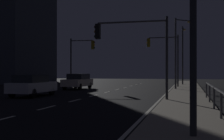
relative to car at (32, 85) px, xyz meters
name	(u,v)px	position (x,y,z in m)	size (l,w,h in m)	color
ground_plane	(78,100)	(4.14, -1.83, -0.82)	(112.00, 112.00, 0.00)	black
sidewalk_right	(186,101)	(10.86, -1.83, -0.75)	(2.78, 77.00, 0.14)	#9E937F
lane_markings_center	(94,96)	(4.14, 1.67, -0.82)	(0.14, 50.00, 0.01)	silver
lane_edge_line	(164,95)	(9.23, 3.17, -0.82)	(0.14, 53.00, 0.01)	silver
car	(32,85)	(0.00, 0.00, 0.00)	(1.94, 4.45, 1.57)	silver
car_oncoming	(78,81)	(0.01, 9.64, 0.00)	(2.00, 4.47, 1.57)	beige
traffic_light_mid_left	(133,41)	(7.66, -1.70, 2.87)	(4.65, 0.35, 4.97)	#38383D
traffic_light_near_right	(81,53)	(-0.64, 12.42, 2.98)	(2.87, 0.35, 5.49)	#2D3033
traffic_light_far_right	(165,51)	(8.43, 14.46, 3.29)	(3.56, 0.41, 5.68)	#38383D
street_lamp_median	(179,46)	(10.07, 10.24, 3.46)	(1.73, 1.47, 6.80)	#4C4C51
street_lamp_far_end	(183,50)	(10.32, 20.81, 3.76)	(0.56, 1.64, 7.44)	#38383D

